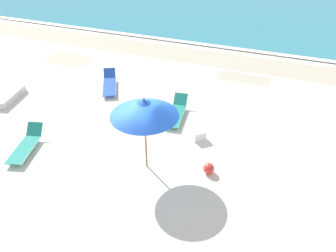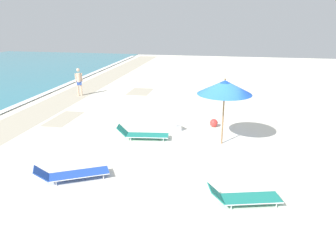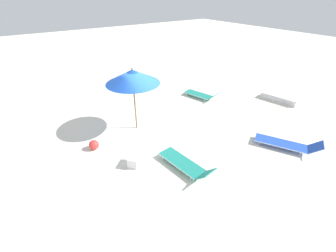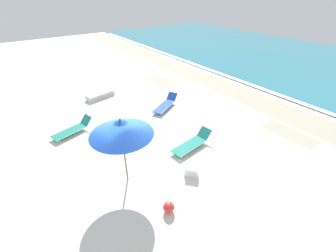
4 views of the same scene
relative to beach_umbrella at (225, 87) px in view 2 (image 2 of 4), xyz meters
The scene contains 8 objects.
ground_plane 2.61m from the beach_umbrella, 148.91° to the left, with size 60.00×60.00×0.16m.
beach_umbrella is the anchor object (origin of this frame).
sun_lounger_under_umbrella 4.97m from the beach_umbrella, behind, with size 1.10×2.10×0.57m.
sun_lounger_beside_umbrella 6.44m from the beach_umbrella, 131.12° to the left, with size 1.60×2.28×0.55m.
sun_lounger_near_water_left 3.92m from the beach_umbrella, 91.99° to the left, with size 0.87×2.20×0.58m.
beachgoer_wading_adult 11.49m from the beach_umbrella, 54.19° to the left, with size 0.30×0.41×1.76m.
beach_ball 2.99m from the beach_umbrella, 11.93° to the left, with size 0.37×0.37×0.37m.
cooler_box 3.24m from the beach_umbrella, 60.31° to the left, with size 0.61×0.60×0.37m.
Camera 2 is at (-11.73, -0.63, 5.01)m, focal length 35.00 mm.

